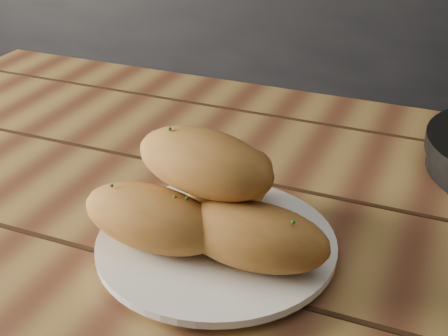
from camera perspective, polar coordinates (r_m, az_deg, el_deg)
counter at (r=1.88m, az=17.56°, el=5.82°), size 2.80×0.60×0.90m
table at (r=0.72m, az=12.30°, el=-14.28°), size 1.56×0.84×0.75m
plate at (r=0.64m, az=-0.70°, el=-7.15°), size 0.24×0.24×0.02m
bread_rolls at (r=0.61m, az=-1.30°, el=-3.00°), size 0.25×0.20×0.12m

